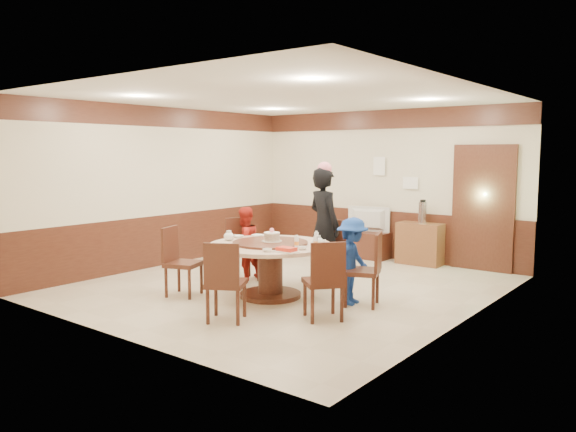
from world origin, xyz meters
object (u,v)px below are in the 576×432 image
Objects in this scene: banquet_table at (270,259)px; shrimp_platter at (286,250)px; tv_stand at (367,245)px; person_standing at (324,226)px; birthday_cake at (272,237)px; thermos at (423,213)px; television at (367,219)px; person_blue at (352,261)px; side_cabinet at (420,244)px; person_red at (244,244)px.

shrimp_platter is (0.59, -0.39, 0.24)m from banquet_table.
tv_stand is (-0.41, 3.40, -0.28)m from banquet_table.
person_standing is at bearing 85.51° from banquet_table.
shrimp_platter is (0.58, -0.41, -0.07)m from birthday_cake.
thermos reaches higher than tv_stand.
television is (-0.51, 2.21, -0.15)m from person_standing.
person_blue reaches higher than tv_stand.
birthday_cake is 3.50m from side_cabinet.
person_standing reaches higher than person_red.
person_red is at bearing -120.22° from side_cabinet.
television is (0.59, 2.82, 0.16)m from person_red.
thermos reaches higher than television.
person_blue reaches higher than thermos.
person_standing reaches higher than banquet_table.
birthday_cake is at bearing 86.45° from television.
shrimp_platter is (-0.50, -0.77, 0.20)m from person_blue.
television is at bearing 96.96° from banquet_table.
side_cabinet is (0.56, 2.24, -0.51)m from person_standing.
person_standing is 2.22× the size of side_cabinet.
person_standing is 1.32m from person_blue.
banquet_table is 1.16m from person_red.
tv_stand is at bearing 97.16° from birthday_cake.
person_blue is at bearing -82.50° from thermos.
birthday_cake is at bearing 144.53° from shrimp_platter.
television is at bearing 0.00° from tv_stand.
tv_stand is at bearing -178.39° from side_cabinet.
person_blue is 3.09m from thermos.
birthday_cake is 0.32× the size of tv_stand.
tv_stand is at bearing 176.50° from person_red.
tv_stand is at bearing -56.19° from person_standing.
person_blue is at bearing 105.81° from television.
shrimp_platter is at bearing 128.36° from person_standing.
person_red is 1.00× the size of person_blue.
person_red is 1.87m from shrimp_platter.
birthday_cake is at bearing 69.55° from banquet_table.
television is (-0.41, 3.40, 0.20)m from banquet_table.
person_blue reaches higher than television.
banquet_table is 1.47× the size of person_red.
shrimp_platter is 3.92m from television.
side_cabinet is (1.07, 0.03, 0.12)m from tv_stand.
banquet_table is 3.49m from side_cabinet.
shrimp_platter is (0.50, -1.57, -0.11)m from person_standing.
birthday_cake is 0.34× the size of side_cabinet.
thermos is at bearing 88.48° from shrimp_platter.
person_red is 4.22× the size of birthday_cake.
thermos is (1.10, 0.03, 0.69)m from tv_stand.
person_red and person_blue have the same top height.
shrimp_platter is 3.84m from side_cabinet.
person_red reaches higher than tv_stand.
person_red is 2.90m from tv_stand.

